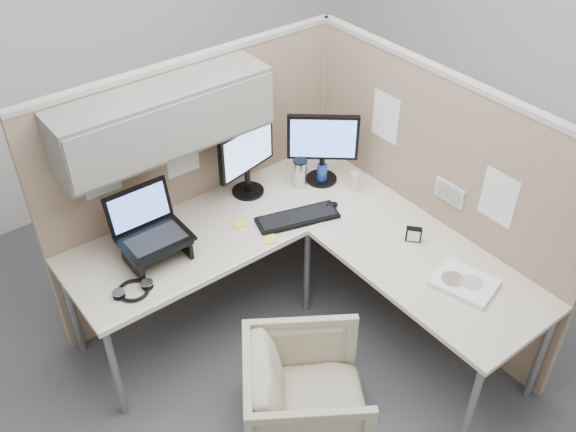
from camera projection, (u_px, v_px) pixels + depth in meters
ground at (300, 350)px, 3.95m from camera, size 4.50×4.50×0.00m
partition_back at (183, 154)px, 3.68m from camera, size 2.00×0.36×1.63m
partition_right at (426, 196)px, 3.84m from camera, size 0.07×2.03×1.63m
desk at (305, 247)px, 3.66m from camera, size 2.00×1.98×0.73m
office_chair at (306, 392)px, 3.32m from camera, size 0.83×0.84×0.64m
monitor_left at (247, 155)px, 3.85m from camera, size 0.44×0.20×0.47m
monitor_right at (323, 143)px, 3.95m from camera, size 0.36×0.31×0.47m
laptop_station at (152, 235)px, 3.45m from camera, size 0.37×0.32×0.39m
keyboard at (297, 218)px, 3.79m from camera, size 0.52×0.29×0.02m
mouse at (331, 206)px, 3.87m from camera, size 0.10×0.06×0.03m
travel_mug at (300, 173)px, 4.01m from camera, size 0.09×0.09×0.19m
soda_can_green at (355, 181)px, 4.01m from camera, size 0.07×0.07×0.12m
soda_can_silver at (322, 173)px, 4.08m from camera, size 0.07×0.07×0.12m
sticky_note_b at (269, 239)px, 3.65m from camera, size 0.10×0.10×0.01m
sticky_note_d at (240, 224)px, 3.76m from camera, size 0.09×0.09×0.01m
sticky_note_c at (181, 230)px, 3.71m from camera, size 0.10×0.10×0.01m
headphones at (133, 290)px, 3.31m from camera, size 0.21×0.20×0.03m
paper_stack at (465, 283)px, 3.35m from camera, size 0.32×0.36×0.03m
desk_clock at (414, 234)px, 3.62m from camera, size 0.08×0.09×0.09m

